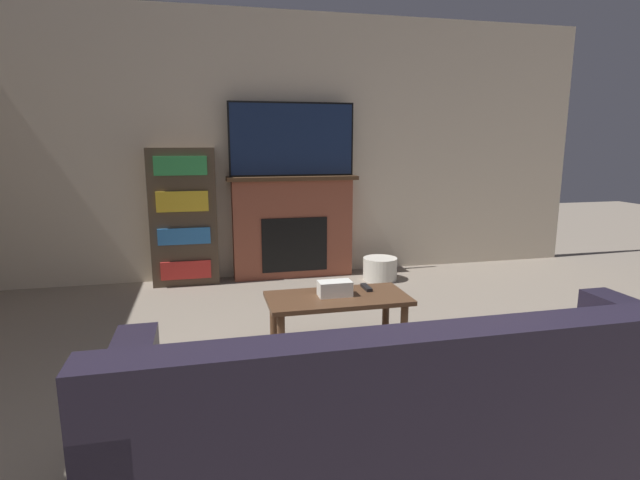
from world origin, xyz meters
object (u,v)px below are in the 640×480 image
object	(u,v)px
fireplace	(293,226)
bookshelf	(184,217)
tv	(292,139)
couch	(430,432)
storage_basket	(380,269)
coffee_table	(338,305)

from	to	relation	value
fireplace	bookshelf	bearing A→B (deg)	-178.77
tv	couch	size ratio (longest dim) A/B	0.53
tv	fireplace	bearing A→B (deg)	90.00
tv	bookshelf	world-z (taller)	tv
tv	storage_basket	bearing A→B (deg)	-21.52
fireplace	couch	world-z (taller)	fireplace
couch	storage_basket	distance (m)	3.25
tv	couch	xyz separation A→B (m)	(-0.07, -3.44, -1.14)
fireplace	bookshelf	world-z (taller)	bookshelf
tv	coffee_table	world-z (taller)	tv
tv	couch	bearing A→B (deg)	-91.24
tv	bookshelf	bearing A→B (deg)	-179.81
couch	storage_basket	size ratio (longest dim) A/B	6.88
couch	bookshelf	xyz separation A→B (m)	(-1.03, 3.44, 0.39)
couch	fireplace	bearing A→B (deg)	88.77
fireplace	storage_basket	distance (m)	1.01
coffee_table	storage_basket	size ratio (longest dim) A/B	2.66
tv	storage_basket	size ratio (longest dim) A/B	3.65
couch	coffee_table	xyz separation A→B (m)	(0.01, 1.42, 0.06)
couch	bookshelf	bearing A→B (deg)	106.60
coffee_table	bookshelf	bearing A→B (deg)	117.09
coffee_table	storage_basket	world-z (taller)	coffee_table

